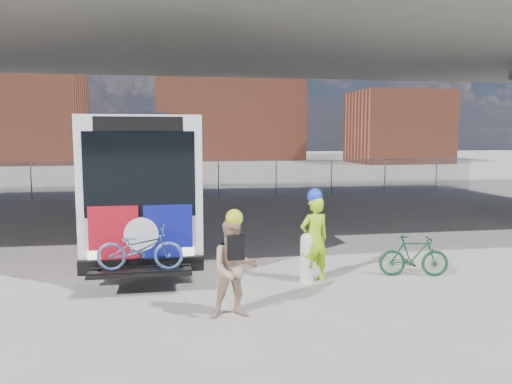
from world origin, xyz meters
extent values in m
plane|color=#9E9991|center=(0.00, 0.00, 0.00)|extent=(160.00, 160.00, 0.00)
cube|color=silver|center=(-2.00, 3.15, 1.95)|extent=(2.55, 12.00, 3.20)
cube|color=black|center=(-2.00, 3.65, 2.59)|extent=(2.61, 11.00, 1.28)
cube|color=black|center=(-2.00, -2.80, 2.33)|extent=(2.24, 0.12, 1.76)
cube|color=black|center=(-2.00, -2.80, 3.36)|extent=(1.78, 0.12, 0.30)
cube|color=black|center=(-2.00, -2.90, 0.45)|extent=(2.55, 0.20, 0.30)
cube|color=#A90D1D|center=(-2.55, -2.87, 1.10)|extent=(1.00, 0.08, 1.20)
cube|color=navy|center=(-1.45, -2.87, 1.10)|extent=(1.00, 0.08, 1.20)
cylinder|color=silver|center=(-2.00, -2.89, 1.10)|extent=(0.70, 0.06, 0.70)
cube|color=gray|center=(-2.00, 3.15, 3.62)|extent=(1.28, 7.20, 0.14)
cube|color=black|center=(-2.00, -3.40, 0.45)|extent=(2.00, 0.70, 0.06)
cylinder|color=black|center=(-3.15, -1.25, 0.50)|extent=(0.30, 1.00, 1.00)
cylinder|color=black|center=(-0.85, -1.25, 0.50)|extent=(0.30, 1.00, 1.00)
cylinder|color=black|center=(-3.15, 7.35, 0.50)|extent=(0.30, 1.00, 1.00)
cylinder|color=black|center=(-0.85, 7.35, 0.50)|extent=(0.30, 1.00, 1.00)
cube|color=#A90D1D|center=(-3.30, -0.65, 1.30)|extent=(0.06, 2.60, 1.70)
cube|color=navy|center=(-3.30, 0.95, 1.30)|extent=(0.06, 1.40, 1.70)
cube|color=#A90D1D|center=(-0.70, -0.65, 1.30)|extent=(0.06, 2.60, 1.70)
cube|color=navy|center=(-0.70, 0.95, 1.30)|extent=(0.06, 1.40, 1.70)
imported|color=#456599|center=(-2.00, -3.40, 0.92)|extent=(1.73, 0.75, 0.88)
cube|color=#605E59|center=(0.00, 4.00, 6.75)|extent=(40.00, 16.00, 1.50)
cube|color=#605E59|center=(0.00, 4.00, 7.55)|extent=(40.00, 0.60, 0.80)
cylinder|color=gray|center=(-8.00, 12.00, 0.90)|extent=(0.06, 0.06, 1.80)
cylinder|color=gray|center=(-4.00, 12.00, 0.90)|extent=(0.06, 0.06, 1.80)
cylinder|color=gray|center=(0.00, 12.00, 0.90)|extent=(0.06, 0.06, 1.80)
cylinder|color=gray|center=(4.00, 12.00, 0.90)|extent=(0.06, 0.06, 1.80)
cylinder|color=gray|center=(8.00, 12.00, 0.90)|extent=(0.06, 0.06, 1.80)
cylinder|color=gray|center=(12.00, 12.00, 0.90)|extent=(0.06, 0.06, 1.80)
plane|color=gray|center=(0.00, 12.00, 0.90)|extent=(30.00, 0.00, 30.00)
cube|color=gray|center=(0.00, 12.00, 1.82)|extent=(30.00, 0.05, 0.04)
cube|color=brown|center=(-18.00, 45.00, 5.00)|extent=(14.00, 10.00, 10.00)
cube|color=brown|center=(6.00, 52.00, 6.00)|extent=(18.00, 12.00, 12.00)
cube|color=brown|center=(24.00, 40.00, 4.00)|extent=(10.00, 8.00, 8.00)
cylinder|color=brown|center=(14.00, 55.00, 12.50)|extent=(2.20, 2.20, 25.00)
cylinder|color=white|center=(1.46, -3.15, 0.46)|extent=(0.28, 0.28, 0.93)
sphere|color=white|center=(1.46, -3.15, 0.93)|extent=(0.28, 0.28, 0.28)
imported|color=#A7DB17|center=(1.62, -3.15, 0.92)|extent=(0.76, 0.60, 1.84)
sphere|color=blue|center=(1.62, -3.15, 1.86)|extent=(0.32, 0.32, 0.32)
imported|color=tan|center=(-0.32, -4.98, 0.86)|extent=(0.85, 0.67, 1.72)
sphere|color=yellow|center=(-0.32, -4.98, 1.74)|extent=(0.30, 0.30, 0.30)
cube|color=black|center=(-0.33, -5.18, 1.27)|extent=(0.28, 0.17, 0.40)
imported|color=#154429|center=(3.92, -3.15, 0.46)|extent=(1.59, 0.76, 0.92)
camera|label=1|loc=(-1.36, -13.26, 3.13)|focal=35.00mm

